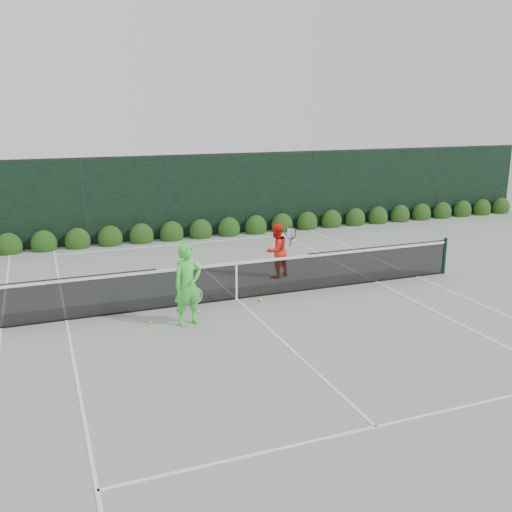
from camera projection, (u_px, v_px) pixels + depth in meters
name	position (u px, v px, depth m)	size (l,w,h in m)	color
ground	(237.00, 299.00, 14.42)	(80.00, 80.00, 0.00)	gray
tennis_net	(235.00, 279.00, 14.28)	(12.90, 0.10, 1.07)	black
player_woman	(188.00, 285.00, 12.54)	(0.76, 0.60, 1.85)	#43DB40
player_man	(276.00, 251.00, 16.14)	(0.95, 0.85, 1.56)	#FF2815
court_lines	(237.00, 299.00, 14.42)	(11.03, 23.83, 0.01)	white
windscreen_fence	(280.00, 269.00, 11.60)	(32.00, 21.07, 3.06)	black
hedge_row	(172.00, 234.00, 20.82)	(31.66, 0.65, 0.94)	#13350E
tennis_balls	(243.00, 301.00, 14.17)	(5.34, 1.51, 0.07)	#BFED34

